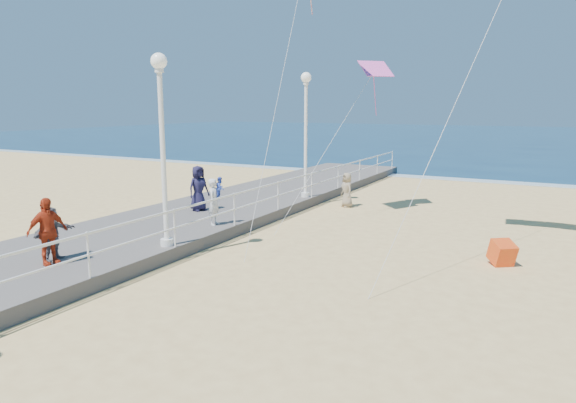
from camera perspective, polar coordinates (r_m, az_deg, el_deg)
The scene contains 15 objects.
ground at distance 12.48m, azimuth 5.94°, elevation -9.74°, with size 160.00×160.00×0.00m, color #ECC87B.
ocean at distance 76.13m, azimuth 24.78°, elevation 6.36°, with size 160.00×90.00×0.05m, color #0C2D4D.
surf_line at distance 31.97m, azimuth 19.89°, elevation 2.22°, with size 160.00×1.20×0.04m, color white.
boardwalk at distance 16.59m, azimuth -18.88°, elevation -4.39°, with size 5.00×44.00×0.40m, color #68635E.
railing at distance 14.69m, azimuth -12.55°, elevation -1.75°, with size 0.05×42.00×0.55m.
lamp_post_mid at distance 14.58m, azimuth -13.83°, elevation 7.67°, with size 0.44×0.44×5.32m.
lamp_post_far at distance 22.12m, azimuth 1.99°, elevation 8.85°, with size 0.44×0.44×5.32m.
woman_holding_toddler at distance 17.22m, azimuth -8.20°, elevation -0.04°, with size 0.57×0.37×1.56m, color silver.
toddler_held at distance 17.18m, azimuth -7.54°, elevation 1.47°, with size 0.37×0.29×0.76m, color blue.
spectator_3 at distance 14.07m, azimuth -25.19°, elevation -3.04°, with size 1.00×0.42×1.71m, color #B63316.
spectator_4 at distance 19.69m, azimuth -9.91°, elevation 1.46°, with size 0.84×0.54×1.71m, color #1B1836.
spectator_5 at distance 14.51m, azimuth -24.78°, elevation -3.23°, with size 1.30×0.42×1.41m, color slate.
beach_walker_c at distance 22.31m, azimuth 6.57°, elevation 1.29°, with size 0.73×0.48×1.50m, color gray.
box_kite at distance 15.30m, azimuth 22.68°, elevation -5.50°, with size 0.55×0.55×0.60m, color red.
kite_diamond_pink at distance 21.33m, azimuth 9.72°, elevation 14.35°, with size 1.17×1.17×0.02m, color #F45AC1.
Camera 1 is at (4.33, -10.88, 4.32)m, focal length 32.00 mm.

